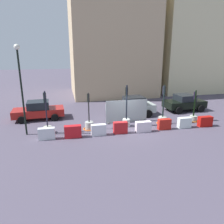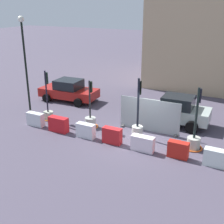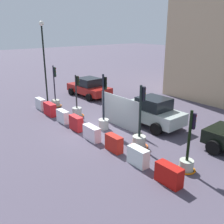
{
  "view_description": "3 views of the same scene",
  "coord_description": "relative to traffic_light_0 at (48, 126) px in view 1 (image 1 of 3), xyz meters",
  "views": [
    {
      "loc": [
        -4.71,
        -14.88,
        5.68
      ],
      "look_at": [
        -1.24,
        0.16,
        1.29
      ],
      "focal_mm": 34.33,
      "sensor_mm": 36.0,
      "label": 1
    },
    {
      "loc": [
        5.29,
        -13.34,
        6.89
      ],
      "look_at": [
        -1.34,
        -0.12,
        1.35
      ],
      "focal_mm": 47.46,
      "sensor_mm": 36.0,
      "label": 2
    },
    {
      "loc": [
        11.22,
        -7.99,
        5.7
      ],
      "look_at": [
        0.92,
        0.22,
        1.32
      ],
      "focal_mm": 41.06,
      "sensor_mm": 36.0,
      "label": 3
    }
  ],
  "objects": [
    {
      "name": "traffic_light_1",
      "position": [
        3.0,
        0.07,
        -0.06
      ],
      "size": [
        0.91,
        0.91,
        2.79
      ],
      "color": "#ADB1A9",
      "rests_on": "ground_plane"
    },
    {
      "name": "traffic_light_0",
      "position": [
        0.0,
        0.0,
        0.0
      ],
      "size": [
        0.88,
        0.88,
        3.07
      ],
      "color": "#B5B7A2",
      "rests_on": "ground_plane"
    },
    {
      "name": "construction_barrier_4",
      "position": [
        6.78,
        -1.32,
        -0.11
      ],
      "size": [
        1.14,
        0.43,
        0.77
      ],
      "color": "white",
      "rests_on": "ground_plane"
    },
    {
      "name": "construction_barrier_0",
      "position": [
        0.01,
        -1.2,
        -0.1
      ],
      "size": [
        1.09,
        0.4,
        0.79
      ],
      "color": "silver",
      "rests_on": "ground_plane"
    },
    {
      "name": "street_lamp_post",
      "position": [
        -1.45,
        0.01,
        3.48
      ],
      "size": [
        0.36,
        0.36,
        6.12
      ],
      "color": "black",
      "rests_on": "ground_plane"
    },
    {
      "name": "car_black_sedan",
      "position": [
        12.84,
        3.29,
        0.29
      ],
      "size": [
        4.01,
        2.44,
        1.6
      ],
      "color": "black",
      "rests_on": "ground_plane"
    },
    {
      "name": "car_silver_hatchback",
      "position": [
        7.18,
        2.72,
        0.35
      ],
      "size": [
        4.33,
        2.21,
        1.76
      ],
      "color": "#ACBCB6",
      "rests_on": "ground_plane"
    },
    {
      "name": "car_red_compact",
      "position": [
        -0.93,
        3.64,
        0.26
      ],
      "size": [
        4.32,
        2.35,
        1.58
      ],
      "color": "#A41C17",
      "rests_on": "ground_plane"
    },
    {
      "name": "construction_barrier_2",
      "position": [
        3.49,
        -1.26,
        -0.11
      ],
      "size": [
        1.04,
        0.41,
        0.79
      ],
      "color": "silver",
      "rests_on": "ground_plane"
    },
    {
      "name": "traffic_light_4",
      "position": [
        11.77,
        0.04,
        0.0
      ],
      "size": [
        0.79,
        0.79,
        2.64
      ],
      "color": "#B1B9A7",
      "rests_on": "ground_plane"
    },
    {
      "name": "building_corner_block",
      "position": [
        22.23,
        13.93,
        6.86
      ],
      "size": [
        16.26,
        8.6,
        14.7
      ],
      "color": "beige",
      "rests_on": "ground_plane"
    },
    {
      "name": "traffic_light_3",
      "position": [
        8.96,
        0.04,
        0.05
      ],
      "size": [
        0.93,
        0.93,
        3.15
      ],
      "color": "#B4B6A9",
      "rests_on": "ground_plane"
    },
    {
      "name": "construction_barrier_5",
      "position": [
        8.5,
        -1.2,
        -0.1
      ],
      "size": [
        0.97,
        0.41,
        0.8
      ],
      "color": "red",
      "rests_on": "ground_plane"
    },
    {
      "name": "site_fence_panel",
      "position": [
        6.24,
        1.07,
        0.38
      ],
      "size": [
        3.49,
        0.5,
        1.87
      ],
      "color": "#8F9C9E",
      "rests_on": "ground_plane"
    },
    {
      "name": "ground_plane",
      "position": [
        5.97,
        -0.25,
        -0.5
      ],
      "size": [
        120.0,
        120.0,
        0.0
      ],
      "primitive_type": "plane",
      "color": "#4C4556"
    },
    {
      "name": "traffic_light_2",
      "position": [
        5.92,
        0.12,
        0.18
      ],
      "size": [
        0.59,
        0.59,
        3.24
      ],
      "color": "beige",
      "rests_on": "ground_plane"
    },
    {
      "name": "construction_barrier_3",
      "position": [
        5.07,
        -1.25,
        -0.08
      ],
      "size": [
        1.0,
        0.41,
        0.85
      ],
      "color": "red",
      "rests_on": "ground_plane"
    },
    {
      "name": "construction_barrier_6",
      "position": [
        10.18,
        -1.22,
        -0.1
      ],
      "size": [
        1.01,
        0.45,
        0.8
      ],
      "color": "silver",
      "rests_on": "ground_plane"
    },
    {
      "name": "construction_barrier_7",
      "position": [
        11.93,
        -1.3,
        -0.1
      ],
      "size": [
        1.09,
        0.46,
        0.79
      ],
      "color": "#B0120D",
      "rests_on": "ground_plane"
    },
    {
      "name": "construction_barrier_1",
      "position": [
        1.72,
        -1.27,
        -0.08
      ],
      "size": [
        1.14,
        0.45,
        0.85
      ],
      "color": "red",
      "rests_on": "ground_plane"
    },
    {
      "name": "building_main_facade",
      "position": [
        7.84,
        13.93,
        6.48
      ],
      "size": [
        10.99,
        9.83,
        13.93
      ],
      "color": "tan",
      "rests_on": "ground_plane"
    }
  ]
}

